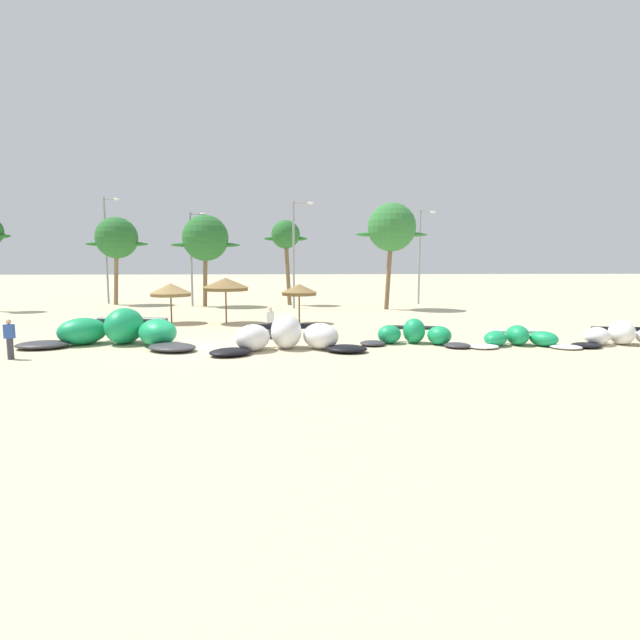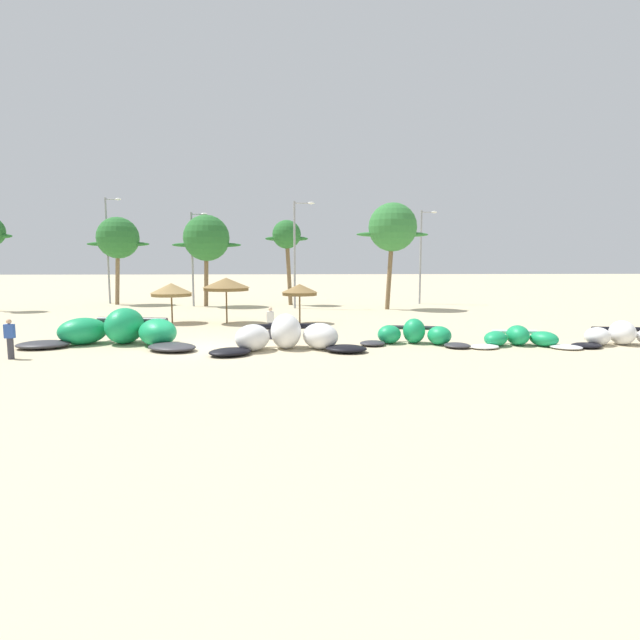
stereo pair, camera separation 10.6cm
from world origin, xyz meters
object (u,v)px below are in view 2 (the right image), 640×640
(kite_right_of_center, at_px, (520,338))
(kite_right, at_px, (625,336))
(palm_center_right, at_px, (393,228))
(lamppost_east, at_px, (422,252))
(palm_left, at_px, (118,238))
(kite_left_of_center, at_px, (287,336))
(kite_left, at_px, (120,331))
(person_by_umbrellas, at_px, (270,323))
(kite_center, at_px, (414,335))
(lamppost_west, at_px, (109,245))
(palm_center_left, at_px, (287,236))
(beach_umbrella_middle, at_px, (226,284))
(lamppost_east_center, at_px, (296,249))
(lamppost_west_center, at_px, (194,254))
(person_near_kites, at_px, (10,339))
(palm_left_of_gap, at_px, (206,239))
(beach_umbrella_near_van, at_px, (171,290))

(kite_right_of_center, distance_m, kite_right, 4.95)
(kite_right_of_center, distance_m, palm_center_right, 19.53)
(lamppost_east, bearing_deg, palm_left, 179.01)
(kite_left_of_center, xyz_separation_m, kite_right, (15.68, 0.31, -0.16))
(kite_left, xyz_separation_m, kite_left_of_center, (7.81, -1.71, -0.05))
(person_by_umbrellas, bearing_deg, kite_right, -9.75)
(kite_right, height_order, palm_left, palm_left)
(kite_right, height_order, palm_center_right, palm_center_right)
(lamppost_east, bearing_deg, kite_left_of_center, -116.57)
(kite_left_of_center, height_order, kite_center, kite_left_of_center)
(kite_right, xyz_separation_m, lamppost_west, (-32.36, 25.39, 4.91))
(kite_right_of_center, height_order, palm_center_left, palm_center_left)
(palm_center_left, xyz_separation_m, lamppost_east, (12.34, 0.74, -1.36))
(beach_umbrella_middle, bearing_deg, lamppost_east_center, 66.17)
(lamppost_west_center, bearing_deg, palm_center_left, 6.42)
(kite_center, bearing_deg, person_by_umbrellas, 164.49)
(kite_right, height_order, lamppost_east_center, lamppost_east_center)
(beach_umbrella_middle, relative_size, person_by_umbrellas, 1.82)
(palm_left, bearing_deg, palm_center_left, -4.59)
(kite_right, bearing_deg, lamppost_west_center, 137.38)
(beach_umbrella_middle, xyz_separation_m, palm_left, (-11.47, 14.60, 3.46))
(lamppost_west_center, xyz_separation_m, lamppost_east, (20.36, 1.64, 0.22))
(lamppost_east_center, xyz_separation_m, lamppost_east, (11.51, 4.02, -0.18))
(kite_center, height_order, lamppost_east, lamppost_east)
(beach_umbrella_middle, relative_size, lamppost_west_center, 0.36)
(kite_right, bearing_deg, palm_center_left, 124.80)
(kite_left, height_order, lamppost_east, lamppost_east)
(person_near_kites, relative_size, person_by_umbrellas, 1.00)
(kite_left, relative_size, beach_umbrella_middle, 2.94)
(kite_left, distance_m, lamppost_east, 30.16)
(palm_left, xyz_separation_m, palm_left_of_gap, (8.22, -2.17, -0.09))
(lamppost_east, bearing_deg, palm_left_of_gap, -174.97)
(beach_umbrella_middle, distance_m, palm_left_of_gap, 13.28)
(lamppost_west, distance_m, lamppost_west_center, 9.01)
(kite_right_of_center, distance_m, beach_umbrella_near_van, 20.67)
(beach_umbrella_near_van, xyz_separation_m, lamppost_east, (19.44, 13.88, 2.63))
(kite_right_of_center, xyz_separation_m, palm_left, (-26.15, 24.09, 5.58))
(person_near_kites, relative_size, lamppost_west, 0.17)
(person_near_kites, bearing_deg, kite_center, 9.46)
(palm_center_right, bearing_deg, kite_right_of_center, -82.34)
(kite_right, relative_size, person_near_kites, 3.48)
(kite_left_of_center, height_order, palm_left, palm_left)
(kite_right, xyz_separation_m, palm_center_left, (-15.99, 23.00, 5.68))
(beach_umbrella_near_van, distance_m, palm_left, 16.87)
(kite_left, distance_m, beach_umbrella_near_van, 8.61)
(kite_left, relative_size, kite_left_of_center, 1.23)
(palm_left_of_gap, distance_m, lamppost_west, 10.08)
(kite_center, distance_m, person_near_kites, 17.27)
(kite_right_of_center, distance_m, lamppost_west, 37.62)
(beach_umbrella_middle, height_order, palm_center_left, palm_center_left)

